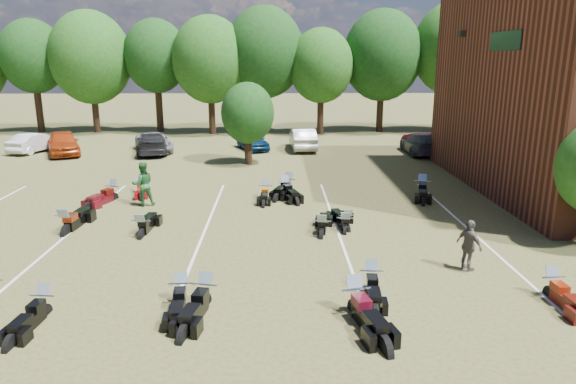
{
  "coord_description": "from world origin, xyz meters",
  "views": [
    {
      "loc": [
        -0.29,
        -15.48,
        6.31
      ],
      "look_at": [
        0.16,
        4.0,
        1.2
      ],
      "focal_mm": 32.0,
      "sensor_mm": 36.0,
      "label": 1
    }
  ],
  "objects_px": {
    "person_green": "(143,184)",
    "person_grey": "(469,245)",
    "car_0": "(63,143)",
    "car_4": "(253,141)",
    "motorcycle_3": "(205,306)",
    "motorcycle_14": "(113,200)"
  },
  "relations": [
    {
      "from": "person_green",
      "to": "person_grey",
      "type": "bearing_deg",
      "value": 125.85
    },
    {
      "from": "car_0",
      "to": "car_4",
      "type": "height_order",
      "value": "car_0"
    },
    {
      "from": "motorcycle_3",
      "to": "motorcycle_14",
      "type": "height_order",
      "value": "motorcycle_14"
    },
    {
      "from": "person_green",
      "to": "car_4",
      "type": "bearing_deg",
      "value": -128.29
    },
    {
      "from": "car_0",
      "to": "motorcycle_3",
      "type": "height_order",
      "value": "car_0"
    },
    {
      "from": "motorcycle_3",
      "to": "motorcycle_14",
      "type": "bearing_deg",
      "value": 128.56
    },
    {
      "from": "car_0",
      "to": "motorcycle_14",
      "type": "distance_m",
      "value": 13.4
    },
    {
      "from": "car_0",
      "to": "motorcycle_14",
      "type": "height_order",
      "value": "car_0"
    },
    {
      "from": "car_0",
      "to": "motorcycle_3",
      "type": "distance_m",
      "value": 25.3
    },
    {
      "from": "car_0",
      "to": "person_green",
      "type": "xyz_separation_m",
      "value": [
        8.44,
        -12.47,
        0.17
      ]
    },
    {
      "from": "car_4",
      "to": "motorcycle_3",
      "type": "xyz_separation_m",
      "value": [
        -0.22,
        -23.68,
        -0.64
      ]
    },
    {
      "from": "person_grey",
      "to": "motorcycle_14",
      "type": "bearing_deg",
      "value": 30.89
    },
    {
      "from": "person_grey",
      "to": "person_green",
      "type": "bearing_deg",
      "value": 30.53
    },
    {
      "from": "car_4",
      "to": "motorcycle_14",
      "type": "xyz_separation_m",
      "value": [
        -5.83,
        -13.17,
        -0.64
      ]
    },
    {
      "from": "person_grey",
      "to": "motorcycle_3",
      "type": "distance_m",
      "value": 8.06
    },
    {
      "from": "car_4",
      "to": "person_grey",
      "type": "height_order",
      "value": "person_grey"
    },
    {
      "from": "person_green",
      "to": "motorcycle_14",
      "type": "relative_size",
      "value": 0.82
    },
    {
      "from": "car_4",
      "to": "person_grey",
      "type": "xyz_separation_m",
      "value": [
        7.49,
        -21.49,
        0.16
      ]
    },
    {
      "from": "motorcycle_3",
      "to": "motorcycle_14",
      "type": "xyz_separation_m",
      "value": [
        -5.6,
        10.51,
        0.0
      ]
    },
    {
      "from": "motorcycle_14",
      "to": "car_4",
      "type": "bearing_deg",
      "value": 85.69
    },
    {
      "from": "motorcycle_3",
      "to": "car_0",
      "type": "bearing_deg",
      "value": 129.83
    },
    {
      "from": "motorcycle_14",
      "to": "motorcycle_3",
      "type": "bearing_deg",
      "value": -42.37
    }
  ]
}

